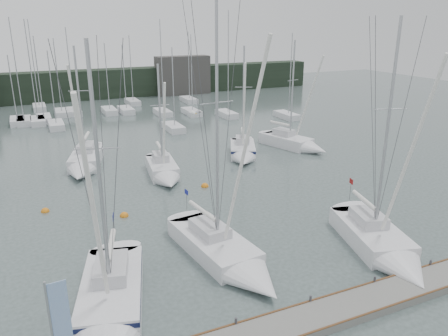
# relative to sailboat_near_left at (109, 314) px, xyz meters

# --- Properties ---
(ground) EXTENTS (160.00, 160.00, 0.00)m
(ground) POSITION_rel_sailboat_near_left_xyz_m (7.08, 1.26, -0.59)
(ground) COLOR #455450
(ground) RESTS_ON ground
(dock) EXTENTS (24.00, 2.00, 0.40)m
(dock) POSITION_rel_sailboat_near_left_xyz_m (7.08, -3.74, -0.39)
(dock) COLOR slate
(dock) RESTS_ON ground
(far_treeline) EXTENTS (90.00, 4.00, 5.00)m
(far_treeline) POSITION_rel_sailboat_near_left_xyz_m (7.08, 63.26, 1.91)
(far_treeline) COLOR black
(far_treeline) RESTS_ON ground
(far_building_right) EXTENTS (10.00, 3.00, 7.00)m
(far_building_right) POSITION_rel_sailboat_near_left_xyz_m (25.08, 61.26, 2.91)
(far_building_right) COLOR #3E3C39
(far_building_right) RESTS_ON ground
(mast_forest) EXTENTS (54.30, 26.13, 14.67)m
(mast_forest) POSITION_rel_sailboat_near_left_xyz_m (2.49, 45.10, -0.11)
(mast_forest) COLOR silver
(mast_forest) RESTS_ON ground
(sailboat_near_left) EXTENTS (5.21, 9.88, 13.59)m
(sailboat_near_left) POSITION_rel_sailboat_near_left_xyz_m (0.00, 0.00, 0.00)
(sailboat_near_left) COLOR silver
(sailboat_near_left) RESTS_ON ground
(sailboat_near_center) EXTENTS (3.99, 10.01, 15.54)m
(sailboat_near_center) POSITION_rel_sailboat_near_left_xyz_m (7.21, 2.05, -0.08)
(sailboat_near_center) COLOR silver
(sailboat_near_center) RESTS_ON ground
(sailboat_near_right) EXTENTS (5.09, 9.34, 14.52)m
(sailboat_near_right) POSITION_rel_sailboat_near_left_xyz_m (15.88, -0.66, -0.04)
(sailboat_near_right) COLOR silver
(sailboat_near_right) RESTS_ON ground
(sailboat_mid_b) EXTENTS (4.78, 8.96, 11.97)m
(sailboat_mid_b) POSITION_rel_sailboat_near_left_xyz_m (1.94, 23.17, -0.00)
(sailboat_mid_b) COLOR silver
(sailboat_mid_b) RESTS_ON ground
(sailboat_mid_c) EXTENTS (3.23, 7.42, 10.56)m
(sailboat_mid_c) POSITION_rel_sailboat_near_left_xyz_m (8.06, 17.74, -0.03)
(sailboat_mid_c) COLOR silver
(sailboat_mid_c) RESTS_ON ground
(sailboat_mid_d) EXTENTS (5.16, 7.38, 11.77)m
(sailboat_mid_d) POSITION_rel_sailboat_near_left_xyz_m (17.08, 20.28, -0.01)
(sailboat_mid_d) COLOR silver
(sailboat_mid_d) RESTS_ON ground
(sailboat_mid_e) EXTENTS (4.85, 8.33, 12.14)m
(sailboat_mid_e) POSITION_rel_sailboat_near_left_xyz_m (23.97, 20.77, -0.02)
(sailboat_mid_e) COLOR silver
(sailboat_mid_e) RESTS_ON ground
(buoy_a) EXTENTS (0.62, 0.62, 0.62)m
(buoy_a) POSITION_rel_sailboat_near_left_xyz_m (3.12, 11.43, -0.59)
(buoy_a) COLOR orange
(buoy_a) RESTS_ON ground
(buoy_b) EXTENTS (0.64, 0.64, 0.64)m
(buoy_b) POSITION_rel_sailboat_near_left_xyz_m (10.56, 14.48, -0.59)
(buoy_b) COLOR orange
(buoy_b) RESTS_ON ground
(buoy_c) EXTENTS (0.60, 0.60, 0.60)m
(buoy_c) POSITION_rel_sailboat_near_left_xyz_m (-1.97, 14.60, -0.59)
(buoy_c) COLOR orange
(buoy_c) RESTS_ON ground
(dock_banner) EXTENTS (0.71, 0.11, 4.69)m
(dock_banner) POSITION_rel_sailboat_near_left_xyz_m (-2.17, -3.60, 2.59)
(dock_banner) COLOR #9DA0A5
(dock_banner) RESTS_ON dock
(seagull) EXTENTS (0.95, 0.53, 0.19)m
(seagull) POSITION_rel_sailboat_near_left_xyz_m (5.15, 2.29, 8.42)
(seagull) COLOR white
(seagull) RESTS_ON ground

